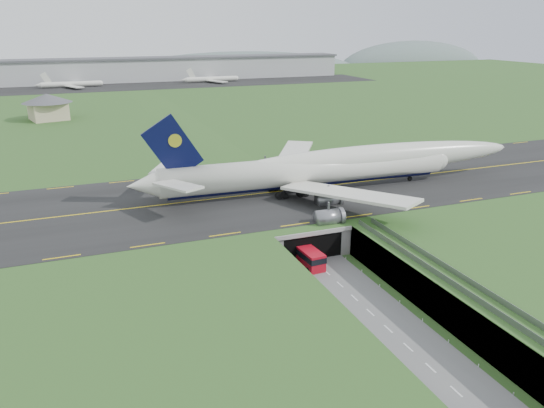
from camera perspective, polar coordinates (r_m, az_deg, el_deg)
name	(u,v)px	position (r m, az deg, el deg)	size (l,w,h in m)	color
ground	(332,278)	(95.27, 6.47, -7.94)	(900.00, 900.00, 0.00)	#2E5421
airfield_deck	(333,263)	(93.97, 6.54, -6.30)	(800.00, 800.00, 6.00)	gray
trench_road	(353,297)	(89.44, 8.70, -9.86)	(12.00, 75.00, 0.20)	slate
taxiway	(267,193)	(120.99, -0.58, 1.19)	(800.00, 44.00, 0.18)	black
tunnel_portal	(295,229)	(107.67, 2.47, -2.65)	(17.00, 22.30, 6.00)	gray
guideway	(458,288)	(84.58, 19.38, -8.56)	(3.00, 53.00, 7.05)	#A8A8A3
jumbo_jet	(335,167)	(123.51, 6.84, 4.00)	(94.96, 61.00, 20.19)	silver
shuttle_tram	(308,257)	(98.72, 3.92, -5.69)	(3.61, 8.39, 3.33)	#AD0B1A
service_building	(47,104)	(233.59, -23.00, 9.83)	(23.36, 23.36, 10.48)	#C5B48E
cargo_terminal	(127,70)	(377.72, -15.36, 13.77)	(320.00, 67.00, 15.60)	#B2B2B2
distant_hills	(183,77)	(517.92, -9.56, 13.35)	(700.00, 91.00, 60.00)	slate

